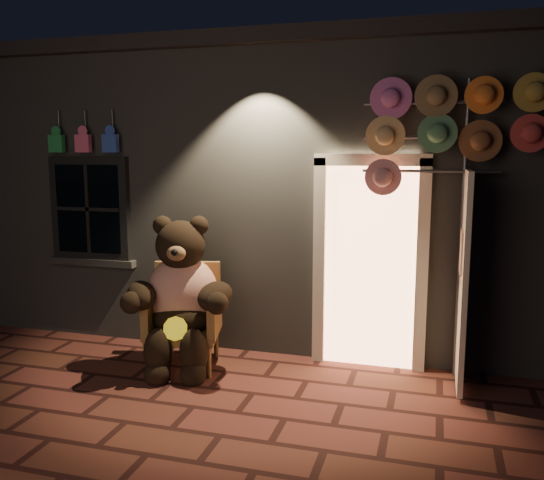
% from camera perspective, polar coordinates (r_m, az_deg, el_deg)
% --- Properties ---
extents(ground, '(60.00, 60.00, 0.00)m').
position_cam_1_polar(ground, '(5.29, -7.88, -16.05)').
color(ground, brown).
rests_on(ground, ground).
extents(shop_building, '(7.30, 5.95, 3.51)m').
position_cam_1_polar(shop_building, '(8.61, 2.72, 5.62)').
color(shop_building, slate).
rests_on(shop_building, ground).
extents(wicker_armchair, '(0.85, 0.80, 1.06)m').
position_cam_1_polar(wicker_armchair, '(6.09, -8.63, -7.39)').
color(wicker_armchair, olive).
rests_on(wicker_armchair, ground).
extents(teddy_bear, '(1.14, 1.01, 1.62)m').
position_cam_1_polar(teddy_bear, '(5.90, -9.04, -5.58)').
color(teddy_bear, red).
rests_on(teddy_bear, ground).
extents(hat_rack, '(1.69, 0.22, 2.90)m').
position_cam_1_polar(hat_rack, '(5.66, 17.21, 10.56)').
color(hat_rack, '#59595E').
rests_on(hat_rack, ground).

